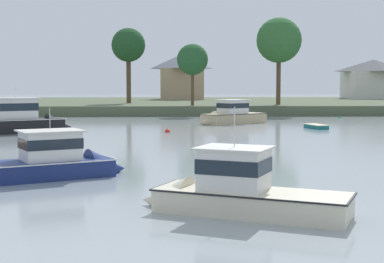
{
  "coord_description": "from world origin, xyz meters",
  "views": [
    {
      "loc": [
        -4.14,
        -5.16,
        3.95
      ],
      "look_at": [
        -2.46,
        37.66,
        0.51
      ],
      "focal_mm": 53.85,
      "sensor_mm": 36.0,
      "label": 1
    }
  ],
  "objects_px": {
    "dinghy_teal": "(316,127)",
    "mooring_buoy_red": "(167,131)",
    "cruiser_black": "(23,124)",
    "cruiser_navy": "(57,166)",
    "cruiser_cream": "(229,198)",
    "mooring_buoy_green": "(340,118)",
    "cruiser_sand": "(229,118)"
  },
  "relations": [
    {
      "from": "dinghy_teal",
      "to": "mooring_buoy_red",
      "type": "distance_m",
      "value": 14.13
    },
    {
      "from": "dinghy_teal",
      "to": "cruiser_black",
      "type": "bearing_deg",
      "value": -172.26
    },
    {
      "from": "cruiser_navy",
      "to": "cruiser_cream",
      "type": "xyz_separation_m",
      "value": [
        6.66,
        -7.13,
        -0.02
      ]
    },
    {
      "from": "mooring_buoy_red",
      "to": "mooring_buoy_green",
      "type": "bearing_deg",
      "value": 43.88
    },
    {
      "from": "mooring_buoy_green",
      "to": "dinghy_teal",
      "type": "bearing_deg",
      "value": -113.5
    },
    {
      "from": "cruiser_navy",
      "to": "cruiser_black",
      "type": "bearing_deg",
      "value": 107.25
    },
    {
      "from": "mooring_buoy_red",
      "to": "dinghy_teal",
      "type": "bearing_deg",
      "value": 15.48
    },
    {
      "from": "cruiser_sand",
      "to": "dinghy_teal",
      "type": "bearing_deg",
      "value": -41.8
    },
    {
      "from": "cruiser_sand",
      "to": "mooring_buoy_green",
      "type": "distance_m",
      "value": 17.17
    },
    {
      "from": "cruiser_sand",
      "to": "cruiser_black",
      "type": "relative_size",
      "value": 0.84
    },
    {
      "from": "mooring_buoy_green",
      "to": "mooring_buoy_red",
      "type": "bearing_deg",
      "value": -136.12
    },
    {
      "from": "cruiser_black",
      "to": "mooring_buoy_green",
      "type": "distance_m",
      "value": 38.05
    },
    {
      "from": "cruiser_cream",
      "to": "mooring_buoy_green",
      "type": "distance_m",
      "value": 53.86
    },
    {
      "from": "cruiser_black",
      "to": "cruiser_cream",
      "type": "relative_size",
      "value": 1.37
    },
    {
      "from": "cruiser_cream",
      "to": "mooring_buoy_red",
      "type": "distance_m",
      "value": 30.83
    },
    {
      "from": "cruiser_cream",
      "to": "dinghy_teal",
      "type": "distance_m",
      "value": 36.43
    },
    {
      "from": "cruiser_navy",
      "to": "mooring_buoy_red",
      "type": "bearing_deg",
      "value": 78.86
    },
    {
      "from": "dinghy_teal",
      "to": "mooring_buoy_red",
      "type": "xyz_separation_m",
      "value": [
        -13.61,
        -3.77,
        -0.06
      ]
    },
    {
      "from": "cruiser_black",
      "to": "dinghy_teal",
      "type": "height_order",
      "value": "cruiser_black"
    },
    {
      "from": "cruiser_sand",
      "to": "mooring_buoy_red",
      "type": "bearing_deg",
      "value": -121.01
    },
    {
      "from": "cruiser_black",
      "to": "cruiser_navy",
      "type": "height_order",
      "value": "cruiser_black"
    },
    {
      "from": "dinghy_teal",
      "to": "mooring_buoy_green",
      "type": "relative_size",
      "value": 7.7
    },
    {
      "from": "cruiser_black",
      "to": "mooring_buoy_red",
      "type": "xyz_separation_m",
      "value": [
        12.08,
        -0.28,
        -0.63
      ]
    },
    {
      "from": "dinghy_teal",
      "to": "mooring_buoy_green",
      "type": "height_order",
      "value": "dinghy_teal"
    },
    {
      "from": "cruiser_cream",
      "to": "dinghy_teal",
      "type": "height_order",
      "value": "cruiser_cream"
    },
    {
      "from": "cruiser_sand",
      "to": "cruiser_cream",
      "type": "bearing_deg",
      "value": -95.86
    },
    {
      "from": "dinghy_teal",
      "to": "mooring_buoy_red",
      "type": "height_order",
      "value": "dinghy_teal"
    },
    {
      "from": "cruiser_cream",
      "to": "mooring_buoy_red",
      "type": "height_order",
      "value": "cruiser_cream"
    },
    {
      "from": "mooring_buoy_red",
      "to": "cruiser_black",
      "type": "bearing_deg",
      "value": 178.69
    },
    {
      "from": "cruiser_black",
      "to": "cruiser_cream",
      "type": "xyz_separation_m",
      "value": [
        14.09,
        -31.04,
        -0.24
      ]
    },
    {
      "from": "cruiser_sand",
      "to": "cruiser_black",
      "type": "distance_m",
      "value": 20.91
    },
    {
      "from": "cruiser_sand",
      "to": "cruiser_black",
      "type": "bearing_deg",
      "value": -151.14
    }
  ]
}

